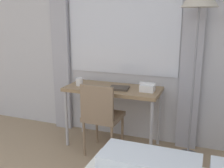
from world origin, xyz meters
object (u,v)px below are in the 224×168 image
object	(u,v)px
standing_lamp	(200,4)
desk_chair	(101,114)
book	(119,88)
desk	(113,93)
telephone	(147,88)
mug	(79,82)

from	to	relation	value
standing_lamp	desk_chair	bearing A→B (deg)	-163.87
standing_lamp	book	size ratio (longest dim) A/B	8.04
desk_chair	desk	bearing A→B (deg)	82.49
desk_chair	standing_lamp	distance (m)	1.54
standing_lamp	telephone	size ratio (longest dim) A/B	10.67
standing_lamp	mug	distance (m)	1.60
book	desk_chair	bearing A→B (deg)	-121.23
mug	telephone	bearing A→B (deg)	2.78
desk	desk_chair	bearing A→B (deg)	-98.60
telephone	book	xyz separation A→B (m)	(-0.33, -0.02, -0.03)
desk	mug	world-z (taller)	mug
desk_chair	book	bearing A→B (deg)	59.86
telephone	mug	bearing A→B (deg)	-177.22
mug	desk_chair	bearing A→B (deg)	-28.45
telephone	book	distance (m)	0.33
desk	telephone	bearing A→B (deg)	-2.61
standing_lamp	telephone	xyz separation A→B (m)	(-0.49, -0.03, -0.89)
desk	book	world-z (taller)	book
desk	mug	distance (m)	0.43
telephone	mug	world-z (taller)	telephone
desk	standing_lamp	size ratio (longest dim) A/B	0.58
telephone	mug	distance (m)	0.84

